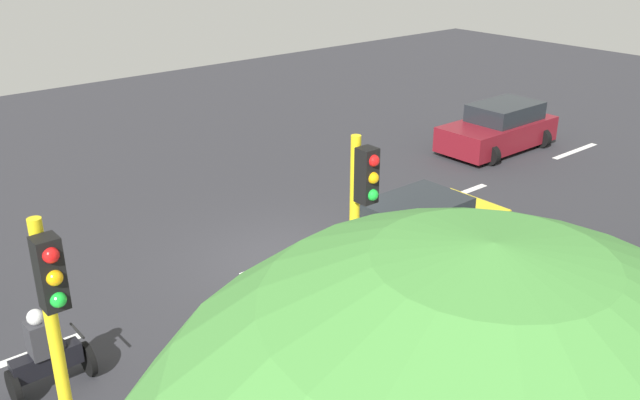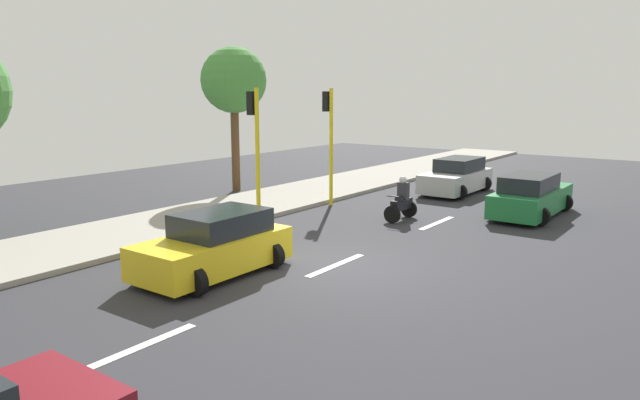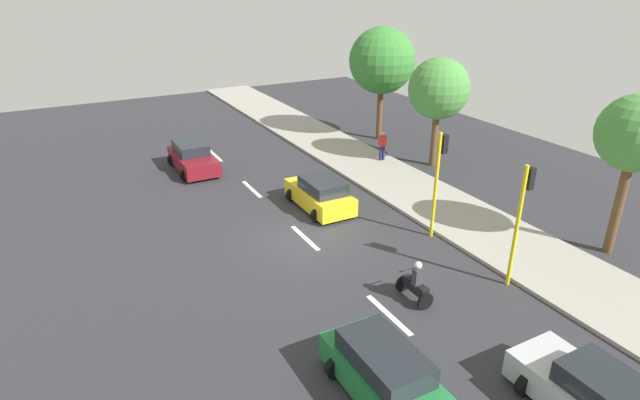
# 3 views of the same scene
# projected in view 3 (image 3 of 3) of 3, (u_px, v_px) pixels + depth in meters

# --- Properties ---
(ground_plane) EXTENTS (40.00, 60.00, 0.10)m
(ground_plane) POSITION_uv_depth(u_px,v_px,m) (305.00, 239.00, 21.68)
(ground_plane) COLOR #2D2D33
(sidewalk) EXTENTS (4.00, 60.00, 0.15)m
(sidewalk) POSITION_uv_depth(u_px,v_px,m) (436.00, 204.00, 24.68)
(sidewalk) COLOR #9E998E
(sidewalk) RESTS_ON ground
(lane_stripe_north) EXTENTS (0.20, 2.40, 0.01)m
(lane_stripe_north) POSITION_uv_depth(u_px,v_px,m) (389.00, 315.00, 16.83)
(lane_stripe_north) COLOR white
(lane_stripe_north) RESTS_ON ground
(lane_stripe_mid) EXTENTS (0.20, 2.40, 0.01)m
(lane_stripe_mid) POSITION_uv_depth(u_px,v_px,m) (305.00, 238.00, 21.66)
(lane_stripe_mid) COLOR white
(lane_stripe_mid) RESTS_ON ground
(lane_stripe_south) EXTENTS (0.20, 2.40, 0.01)m
(lane_stripe_south) POSITION_uv_depth(u_px,v_px,m) (252.00, 189.00, 26.49)
(lane_stripe_south) COLOR white
(lane_stripe_south) RESTS_ON ground
(lane_stripe_far_south) EXTENTS (0.20, 2.40, 0.01)m
(lane_stripe_far_south) POSITION_uv_depth(u_px,v_px,m) (215.00, 155.00, 31.31)
(lane_stripe_far_south) COLOR white
(lane_stripe_far_south) RESTS_ON ground
(car_silver) EXTENTS (2.16, 4.21, 1.52)m
(car_silver) POSITION_uv_depth(u_px,v_px,m) (599.00, 400.00, 12.55)
(car_silver) COLOR #B7B7BC
(car_silver) RESTS_ON ground
(car_maroon) EXTENTS (2.27, 4.18, 1.52)m
(car_maroon) POSITION_uv_depth(u_px,v_px,m) (193.00, 158.00, 28.79)
(car_maroon) COLOR maroon
(car_maroon) RESTS_ON ground
(car_yellow_cab) EXTENTS (2.22, 3.89, 1.52)m
(car_yellow_cab) POSITION_uv_depth(u_px,v_px,m) (320.00, 194.00, 24.09)
(car_yellow_cab) COLOR yellow
(car_yellow_cab) RESTS_ON ground
(car_green) EXTENTS (2.13, 4.58, 1.52)m
(car_green) POSITION_uv_depth(u_px,v_px,m) (390.00, 380.00, 13.16)
(car_green) COLOR #1E7238
(car_green) RESTS_ON ground
(motorcycle) EXTENTS (0.60, 1.30, 1.53)m
(motorcycle) POSITION_uv_depth(u_px,v_px,m) (415.00, 284.00, 17.32)
(motorcycle) COLOR black
(motorcycle) RESTS_ON ground
(pedestrian_near_signal) EXTENTS (0.40, 0.24, 1.69)m
(pedestrian_near_signal) POSITION_uv_depth(u_px,v_px,m) (382.00, 145.00, 29.77)
(pedestrian_near_signal) COLOR #1E1E4C
(pedestrian_near_signal) RESTS_ON sidewalk
(traffic_light_corner) EXTENTS (0.49, 0.24, 4.50)m
(traffic_light_corner) POSITION_uv_depth(u_px,v_px,m) (439.00, 170.00, 20.70)
(traffic_light_corner) COLOR yellow
(traffic_light_corner) RESTS_ON ground
(traffic_light_midblock) EXTENTS (0.49, 0.24, 4.50)m
(traffic_light_midblock) POSITION_uv_depth(u_px,v_px,m) (522.00, 209.00, 17.33)
(traffic_light_midblock) COLOR yellow
(traffic_light_midblock) RESTS_ON ground
(street_tree_center) EXTENTS (3.33, 3.33, 6.05)m
(street_tree_center) POSITION_uv_depth(u_px,v_px,m) (439.00, 89.00, 28.01)
(street_tree_center) COLOR brown
(street_tree_center) RESTS_ON ground
(street_tree_north) EXTENTS (2.84, 2.84, 6.28)m
(street_tree_north) POSITION_uv_depth(u_px,v_px,m) (637.00, 135.00, 18.68)
(street_tree_north) COLOR brown
(street_tree_north) RESTS_ON ground
(street_tree_south) EXTENTS (4.14, 4.14, 7.14)m
(street_tree_south) POSITION_uv_depth(u_px,v_px,m) (382.00, 61.00, 32.41)
(street_tree_south) COLOR brown
(street_tree_south) RESTS_ON ground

